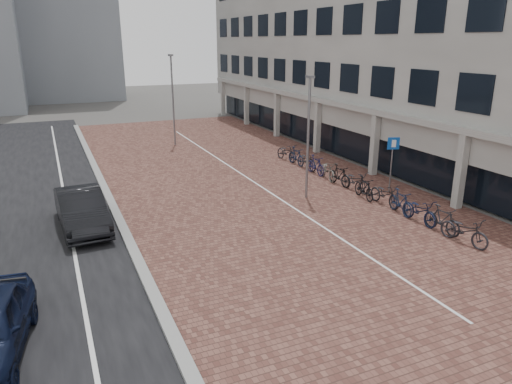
# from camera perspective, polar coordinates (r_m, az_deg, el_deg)

# --- Properties ---
(ground) EXTENTS (140.00, 140.00, 0.00)m
(ground) POSITION_cam_1_polar(r_m,az_deg,el_deg) (14.66, 9.71, -11.45)
(ground) COLOR #474442
(ground) RESTS_ON ground
(plaza_brick) EXTENTS (14.50, 42.00, 0.04)m
(plaza_brick) POSITION_cam_1_polar(r_m,az_deg,el_deg) (25.40, -1.34, 1.55)
(plaza_brick) COLOR brown
(plaza_brick) RESTS_ON ground
(street_asphalt) EXTENTS (8.00, 50.00, 0.03)m
(street_asphalt) POSITION_cam_1_polar(r_m,az_deg,el_deg) (23.70, -26.74, -1.62)
(street_asphalt) COLOR black
(street_asphalt) RESTS_ON ground
(curb) EXTENTS (0.35, 42.00, 0.14)m
(curb) POSITION_cam_1_polar(r_m,az_deg,el_deg) (23.72, -17.39, -0.31)
(curb) COLOR gray
(curb) RESTS_ON ground
(lane_line) EXTENTS (0.12, 44.00, 0.00)m
(lane_line) POSITION_cam_1_polar(r_m,az_deg,el_deg) (23.63, -21.94, -0.99)
(lane_line) COLOR white
(lane_line) RESTS_ON street_asphalt
(parking_line) EXTENTS (0.10, 30.00, 0.00)m
(parking_line) POSITION_cam_1_polar(r_m,az_deg,el_deg) (25.47, -0.92, 1.66)
(parking_line) COLOR white
(parking_line) RESTS_ON plaza_brick
(office_building) EXTENTS (8.40, 40.00, 15.00)m
(office_building) POSITION_cam_1_polar(r_m,az_deg,el_deg) (33.43, 14.38, 19.54)
(office_building) COLOR #ACACA7
(office_building) RESTS_ON ground
(car_dark) EXTENTS (1.89, 4.76, 1.54)m
(car_dark) POSITION_cam_1_polar(r_m,az_deg,el_deg) (19.77, -20.20, -2.03)
(car_dark) COLOR black
(car_dark) RESTS_ON ground
(parking_sign) EXTENTS (0.55, 0.23, 2.75)m
(parking_sign) POSITION_cam_1_polar(r_m,az_deg,el_deg) (23.51, 16.04, 4.24)
(parking_sign) COLOR slate
(parking_sign) RESTS_ON ground
(lamp_near) EXTENTS (0.12, 0.12, 5.58)m
(lamp_near) POSITION_cam_1_polar(r_m,az_deg,el_deg) (21.81, 6.26, 6.26)
(lamp_near) COLOR slate
(lamp_near) RESTS_ON ground
(lamp_far) EXTENTS (0.12, 0.12, 6.15)m
(lamp_far) POSITION_cam_1_polar(r_m,az_deg,el_deg) (33.78, -9.93, 10.65)
(lamp_far) COLOR slate
(lamp_far) RESTS_ON ground
(bike_row) EXTENTS (1.18, 15.85, 1.05)m
(bike_row) POSITION_cam_1_polar(r_m,az_deg,el_deg) (23.70, 11.58, 1.28)
(bike_row) COLOR black
(bike_row) RESTS_ON ground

